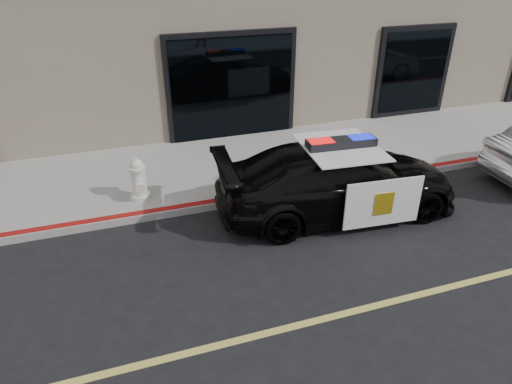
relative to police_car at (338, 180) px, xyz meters
name	(u,v)px	position (x,y,z in m)	size (l,w,h in m)	color
ground	(419,295)	(0.08, -2.68, -0.70)	(120.00, 120.00, 0.00)	black
sidewalk_n	(291,157)	(0.08, 2.57, -0.63)	(60.00, 3.50, 0.15)	gray
police_car	(338,180)	(0.00, 0.00, 0.00)	(2.67, 5.07, 1.56)	black
fire_hydrant	(139,180)	(-3.68, 1.48, -0.13)	(0.40, 0.56, 0.89)	white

